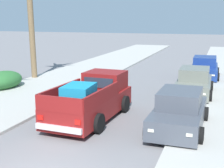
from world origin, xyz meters
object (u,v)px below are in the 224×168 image
Objects in this scene: car_left_near at (204,68)px; car_right_near at (179,112)px; pickup_truck at (92,100)px; hedge_bush at (3,80)px; car_left_mid at (194,83)px.

car_left_near is 11.39m from car_right_near.
hedge_bush is (-7.19, 3.53, -0.27)m from pickup_truck.
car_left_near reaches higher than hedge_bush.
hedge_bush is (-10.93, -2.09, -0.16)m from car_left_mid.
hedge_bush is (-10.88, 3.76, -0.16)m from car_right_near.
car_left_mid is (0.05, 5.85, 0.00)m from car_right_near.
car_right_near is 1.53× the size of hedge_bush.
car_left_near is (4.00, 11.16, -0.11)m from pickup_truck.
car_right_near is at bearing -3.56° from pickup_truck.
car_right_near and car_left_mid have the same top height.
pickup_truck is 1.24× the size of car_right_near.
car_right_near is 1.00× the size of car_left_mid.
car_right_near is at bearing -90.52° from car_left_mid.
hedge_bush is at bearing -169.18° from car_left_mid.
car_left_near is 5.54m from car_left_mid.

